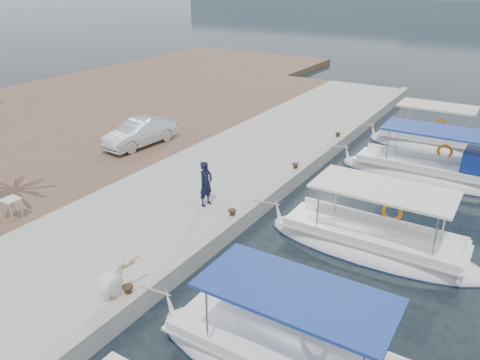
% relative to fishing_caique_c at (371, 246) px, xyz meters
% --- Properties ---
extents(ground, '(400.00, 400.00, 0.00)m').
position_rel_fishing_caique_c_xyz_m(ground, '(-4.11, -2.83, -0.12)').
color(ground, black).
rests_on(ground, ground).
extents(concrete_quay, '(6.00, 40.00, 0.50)m').
position_rel_fishing_caique_c_xyz_m(concrete_quay, '(-7.11, 2.17, 0.13)').
color(concrete_quay, '#A0A09B').
rests_on(concrete_quay, ground).
extents(quay_curb, '(0.44, 40.00, 0.12)m').
position_rel_fishing_caique_c_xyz_m(quay_curb, '(-4.33, 2.17, 0.44)').
color(quay_curb, '#9F9A8D').
rests_on(quay_curb, concrete_quay).
extents(cobblestone_strip, '(4.00, 40.00, 0.50)m').
position_rel_fishing_caique_c_xyz_m(cobblestone_strip, '(-12.11, 2.17, 0.13)').
color(cobblestone_strip, brown).
rests_on(cobblestone_strip, ground).
extents(land_backing, '(16.00, 60.00, 0.48)m').
position_rel_fishing_caique_c_xyz_m(land_backing, '(-22.11, 2.17, 0.12)').
color(land_backing, brown).
rests_on(land_backing, ground).
extents(fishing_caique_c, '(7.04, 2.22, 2.83)m').
position_rel_fishing_caique_c_xyz_m(fishing_caique_c, '(0.00, 0.00, 0.00)').
color(fishing_caique_c, white).
rests_on(fishing_caique_c, ground).
extents(fishing_caique_d, '(7.90, 2.20, 2.83)m').
position_rel_fishing_caique_c_xyz_m(fishing_caique_d, '(0.54, 7.04, 0.06)').
color(fishing_caique_d, white).
rests_on(fishing_caique_d, ground).
extents(fishing_caique_e, '(6.09, 2.11, 2.83)m').
position_rel_fishing_caique_c_xyz_m(fishing_caique_e, '(-0.47, 11.22, 0.00)').
color(fishing_caique_e, white).
rests_on(fishing_caique_e, ground).
extents(mooring_bollards, '(0.28, 20.28, 0.33)m').
position_rel_fishing_caique_c_xyz_m(mooring_bollards, '(-4.46, -1.33, 0.57)').
color(mooring_bollards, black).
rests_on(mooring_bollards, concrete_quay).
extents(pelican, '(0.56, 1.32, 1.02)m').
position_rel_fishing_caique_c_xyz_m(pelican, '(-4.70, -6.61, 0.90)').
color(pelican, tan).
rests_on(pelican, concrete_quay).
extents(fisherman, '(0.44, 0.63, 1.66)m').
position_rel_fishing_caique_c_xyz_m(fisherman, '(-5.81, -0.93, 1.21)').
color(fisherman, black).
rests_on(fisherman, concrete_quay).
extents(parked_car, '(1.70, 4.01, 1.29)m').
position_rel_fishing_caique_c_xyz_m(parked_car, '(-12.34, 2.70, 1.02)').
color(parked_car, silver).
rests_on(parked_car, cobblestone_strip).
extents(folding_table, '(0.55, 0.55, 0.73)m').
position_rel_fishing_caique_c_xyz_m(folding_table, '(-10.84, -5.23, 0.90)').
color(folding_table, silver).
rests_on(folding_table, cobblestone_strip).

